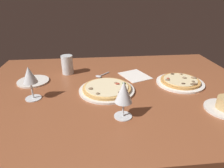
% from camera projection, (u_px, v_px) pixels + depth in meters
% --- Properties ---
extents(dining_table, '(1.50, 1.10, 0.04)m').
position_uv_depth(dining_table, '(117.00, 91.00, 1.09)').
color(dining_table, brown).
rests_on(dining_table, ground).
extents(pizza_main, '(0.29, 0.29, 0.03)m').
position_uv_depth(pizza_main, '(107.00, 89.00, 1.04)').
color(pizza_main, silver).
rests_on(pizza_main, dining_table).
extents(pizza_side, '(0.26, 0.26, 0.03)m').
position_uv_depth(pizza_side, '(180.00, 82.00, 1.12)').
color(pizza_side, white).
rests_on(pizza_side, dining_table).
extents(wine_glass_far, '(0.07, 0.07, 0.16)m').
position_uv_depth(wine_glass_far, '(124.00, 93.00, 0.78)').
color(wine_glass_far, silver).
rests_on(wine_glass_far, dining_table).
extents(wine_glass_near, '(0.08, 0.08, 0.16)m').
position_uv_depth(wine_glass_near, '(30.00, 77.00, 0.92)').
color(wine_glass_near, silver).
rests_on(wine_glass_near, dining_table).
extents(water_glass, '(0.07, 0.07, 0.12)m').
position_uv_depth(water_glass, '(67.00, 66.00, 1.24)').
color(water_glass, silver).
rests_on(water_glass, dining_table).
extents(side_plate, '(0.18, 0.18, 0.01)m').
position_uv_depth(side_plate, '(33.00, 81.00, 1.14)').
color(side_plate, silver).
rests_on(side_plate, dining_table).
extents(paper_menu, '(0.20, 0.22, 0.00)m').
position_uv_depth(paper_menu, '(135.00, 76.00, 1.22)').
color(paper_menu, white).
rests_on(paper_menu, dining_table).
extents(spoon, '(0.10, 0.09, 0.01)m').
position_uv_depth(spoon, '(100.00, 76.00, 1.22)').
color(spoon, silver).
rests_on(spoon, dining_table).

